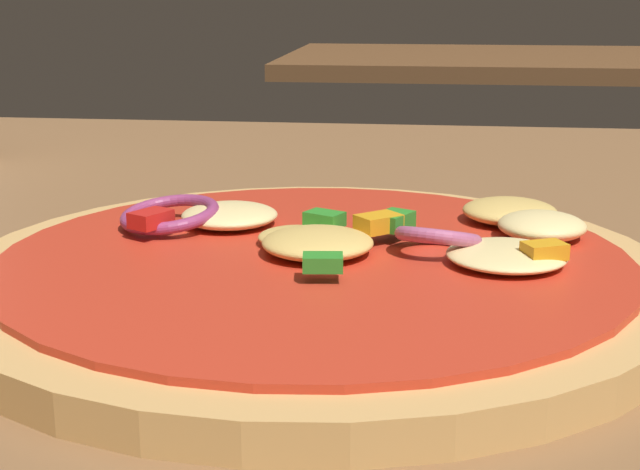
% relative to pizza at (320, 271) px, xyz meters
% --- Properties ---
extents(dining_table, '(1.31, 1.01, 0.03)m').
position_rel_pizza_xyz_m(dining_table, '(0.01, -0.02, -0.02)').
color(dining_table, brown).
rests_on(dining_table, ground).
extents(pizza, '(0.29, 0.29, 0.03)m').
position_rel_pizza_xyz_m(pizza, '(0.00, 0.00, 0.00)').
color(pizza, tan).
rests_on(pizza, dining_table).
extents(background_table, '(0.88, 0.51, 0.03)m').
position_rel_pizza_xyz_m(background_table, '(0.22, 1.33, -0.02)').
color(background_table, brown).
rests_on(background_table, ground).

